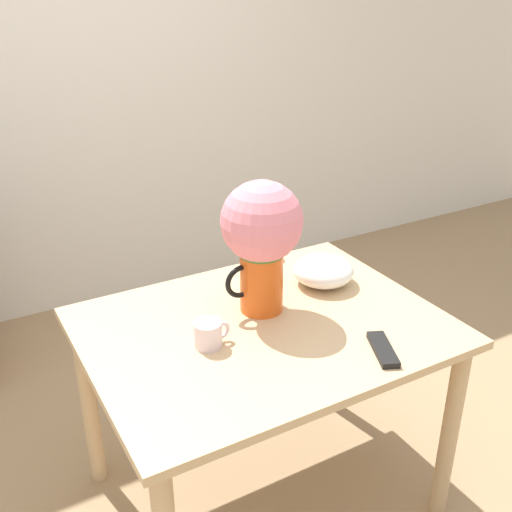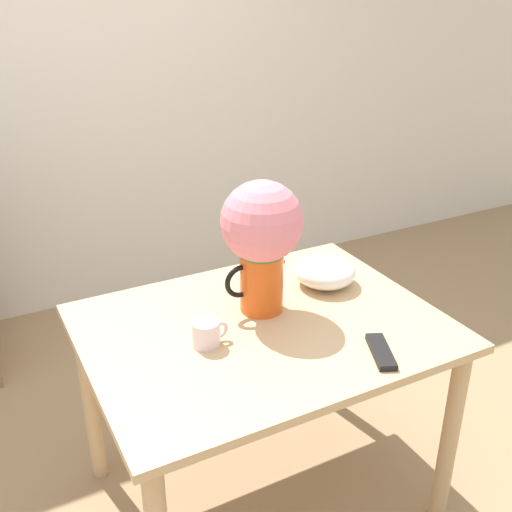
# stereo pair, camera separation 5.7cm
# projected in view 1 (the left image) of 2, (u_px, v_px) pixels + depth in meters

# --- Properties ---
(wall_back) EXTENTS (8.00, 0.05, 2.60)m
(wall_back) POSITION_uv_depth(u_px,v_px,m) (48.00, 83.00, 3.12)
(wall_back) COLOR silver
(wall_back) RESTS_ON ground_plane
(table) EXTENTS (1.17, 0.90, 0.76)m
(table) POSITION_uv_depth(u_px,v_px,m) (264.00, 351.00, 2.03)
(table) COLOR tan
(table) RESTS_ON ground_plane
(flower_vase) EXTENTS (0.27, 0.27, 0.46)m
(flower_vase) POSITION_uv_depth(u_px,v_px,m) (262.00, 234.00, 1.96)
(flower_vase) COLOR #E05619
(flower_vase) RESTS_ON table
(coffee_mug) EXTENTS (0.12, 0.09, 0.08)m
(coffee_mug) POSITION_uv_depth(u_px,v_px,m) (209.00, 334.00, 1.85)
(coffee_mug) COLOR silver
(coffee_mug) RESTS_ON table
(white_bowl) EXTENTS (0.23, 0.23, 0.11)m
(white_bowl) POSITION_uv_depth(u_px,v_px,m) (323.00, 271.00, 2.23)
(white_bowl) COLOR white
(white_bowl) RESTS_ON table
(remote_control) EXTENTS (0.12, 0.19, 0.02)m
(remote_control) POSITION_uv_depth(u_px,v_px,m) (383.00, 349.00, 1.83)
(remote_control) COLOR black
(remote_control) RESTS_ON table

